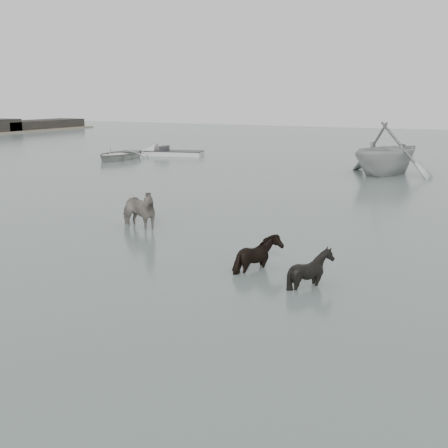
% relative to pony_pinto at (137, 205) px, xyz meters
% --- Properties ---
extents(ground, '(140.00, 140.00, 0.00)m').
position_rel_pony_pinto_xyz_m(ground, '(3.85, -2.62, -0.85)').
color(ground, '#546360').
rests_on(ground, ground).
extents(pony_pinto, '(2.19, 1.44, 1.70)m').
position_rel_pony_pinto_xyz_m(pony_pinto, '(0.00, 0.00, 0.00)').
color(pony_pinto, black).
rests_on(pony_pinto, ground).
extents(pony_dark, '(1.21, 1.38, 1.29)m').
position_rel_pony_pinto_xyz_m(pony_dark, '(5.76, -2.60, -0.21)').
color(pony_dark, black).
rests_on(pony_dark, ground).
extents(pony_black, '(1.38, 1.29, 1.27)m').
position_rel_pony_pinto_xyz_m(pony_black, '(7.41, -3.18, -0.22)').
color(pony_black, black).
rests_on(pony_black, ground).
extents(rowboat_lead, '(3.82, 5.06, 0.99)m').
position_rel_pony_pinto_xyz_m(rowboat_lead, '(-13.97, 17.49, -0.36)').
color(rowboat_lead, beige).
rests_on(rowboat_lead, ground).
extents(rowboat_trail, '(7.30, 7.75, 3.25)m').
position_rel_pony_pinto_xyz_m(rowboat_trail, '(5.24, 18.02, 0.77)').
color(rowboat_trail, '#A8AAA7').
rests_on(rowboat_trail, ground).
extents(skiff_outer, '(6.52, 3.07, 0.75)m').
position_rel_pony_pinto_xyz_m(skiff_outer, '(-11.77, 21.71, -0.48)').
color(skiff_outer, beige).
rests_on(skiff_outer, ground).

